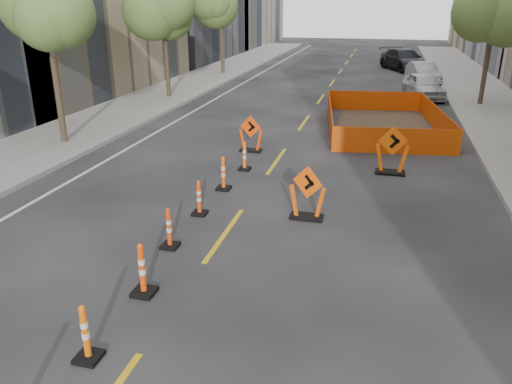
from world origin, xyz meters
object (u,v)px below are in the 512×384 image
(channelizer_3, at_px, (142,269))
(chevron_sign_right, at_px, (392,150))
(channelizer_7, at_px, (244,156))
(parked_car_mid, at_px, (423,73))
(chevron_sign_center, at_px, (307,192))
(parked_car_far, at_px, (404,60))
(channelizer_2, at_px, (85,333))
(channelizer_5, at_px, (199,198))
(chevron_sign_left, at_px, (251,134))
(channelizer_4, at_px, (169,228))
(parked_car_near, at_px, (424,86))
(channelizer_6, at_px, (223,173))

(channelizer_3, xyz_separation_m, chevron_sign_right, (4.55, 8.49, 0.25))
(channelizer_7, xyz_separation_m, parked_car_mid, (6.72, 20.61, 0.20))
(chevron_sign_center, relative_size, parked_car_far, 0.25)
(channelizer_2, height_order, channelizer_5, channelizer_2)
(chevron_sign_center, bearing_deg, chevron_sign_left, 141.21)
(channelizer_3, height_order, parked_car_mid, parked_car_mid)
(channelizer_7, height_order, chevron_sign_right, chevron_sign_right)
(channelizer_7, bearing_deg, parked_car_mid, 71.95)
(channelizer_3, distance_m, chevron_sign_right, 9.63)
(channelizer_2, height_order, channelizer_4, channelizer_2)
(channelizer_5, height_order, parked_car_near, parked_car_near)
(channelizer_4, distance_m, parked_car_far, 33.39)
(chevron_sign_left, xyz_separation_m, chevron_sign_center, (2.95, -5.53, 0.04))
(channelizer_4, height_order, parked_car_near, parked_car_near)
(channelizer_3, bearing_deg, channelizer_7, 90.94)
(channelizer_7, bearing_deg, parked_car_far, 78.29)
(channelizer_2, height_order, chevron_sign_left, chevron_sign_left)
(channelizer_3, bearing_deg, parked_car_far, 81.03)
(chevron_sign_right, xyz_separation_m, parked_car_near, (1.75, 14.07, -0.08))
(chevron_sign_center, bearing_deg, channelizer_3, -96.78)
(channelizer_2, distance_m, chevron_sign_right, 11.36)
(channelizer_5, height_order, chevron_sign_right, chevron_sign_right)
(channelizer_6, bearing_deg, channelizer_7, 86.64)
(channelizer_3, height_order, chevron_sign_left, chevron_sign_left)
(channelizer_5, height_order, chevron_sign_left, chevron_sign_left)
(parked_car_far, bearing_deg, chevron_sign_center, -119.99)
(channelizer_6, xyz_separation_m, parked_car_near, (6.54, 16.80, 0.19))
(channelizer_4, xyz_separation_m, parked_car_near, (6.60, 20.64, 0.22))
(channelizer_6, xyz_separation_m, parked_car_far, (5.73, 29.05, 0.30))
(chevron_sign_center, height_order, parked_car_far, parked_car_far)
(channelizer_6, distance_m, parked_car_far, 29.61)
(chevron_sign_left, xyz_separation_m, parked_car_mid, (7.07, 18.46, 0.01))
(chevron_sign_right, xyz_separation_m, parked_car_mid, (2.04, 19.80, -0.11))
(channelizer_5, xyz_separation_m, chevron_sign_right, (4.84, 4.65, 0.31))
(parked_car_near, bearing_deg, chevron_sign_left, -131.33)
(channelizer_5, relative_size, parked_car_near, 0.23)
(channelizer_6, relative_size, parked_car_near, 0.25)
(chevron_sign_left, distance_m, parked_car_far, 25.68)
(channelizer_5, relative_size, chevron_sign_left, 0.70)
(channelizer_3, bearing_deg, parked_car_near, 74.38)
(parked_car_mid, bearing_deg, chevron_sign_left, -123.29)
(channelizer_7, xyz_separation_m, chevron_sign_left, (-0.35, 2.15, 0.19))
(channelizer_5, bearing_deg, channelizer_3, -85.73)
(chevron_sign_left, bearing_deg, chevron_sign_right, -4.07)
(chevron_sign_right, height_order, parked_car_near, chevron_sign_right)
(parked_car_mid, xyz_separation_m, parked_car_far, (-1.09, 6.52, 0.13))
(channelizer_4, xyz_separation_m, channelizer_5, (0.01, 1.92, -0.01))
(parked_car_mid, bearing_deg, channelizer_2, -114.66)
(channelizer_2, distance_m, channelizer_6, 7.68)
(channelizer_5, distance_m, parked_car_near, 19.84)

